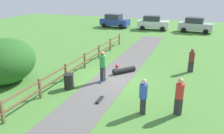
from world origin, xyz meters
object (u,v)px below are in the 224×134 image
skater_riding (103,65)px  bystander_red (179,95)px  trash_bin (69,81)px  bystander_maroon (192,59)px  bystander_blue (143,95)px  skateboard_loose (100,99)px  parked_car_silver (195,25)px  bush_large (5,61)px  skater_fallen (124,70)px  parked_car_white (153,23)px  parked_car_blue (115,21)px

skater_riding → bystander_red: skater_riding is taller
trash_bin → bystander_maroon: 8.44m
bystander_blue → skateboard_loose: bearing=169.9°
trash_bin → bystander_maroon: (6.47, 5.40, 0.47)m
bystander_blue → parked_car_silver: 22.37m
skater_riding → parked_car_silver: (4.85, 19.43, -0.15)m
bystander_blue → bystander_red: 1.62m
bystander_blue → bystander_maroon: bystander_blue is taller
bush_large → parked_car_silver: bearing=64.4°
skater_fallen → parked_car_white: (-1.45, 17.51, 0.76)m
skateboard_loose → parked_car_white: 21.95m
bystander_blue → bystander_red: size_ratio=0.96×
parked_car_silver → bush_large: bearing=-115.6°
bystander_maroon → parked_car_white: size_ratio=0.39×
bush_large → parked_car_white: (4.79, 21.62, -0.41)m
skater_riding → parked_car_blue: bearing=108.1°
bush_large → skateboard_loose: bush_large is taller
skater_fallen → parked_car_silver: size_ratio=0.36×
skater_fallen → bystander_blue: bystander_blue is taller
bystander_blue → bystander_maroon: size_ratio=1.04×
trash_bin → bystander_blue: size_ratio=0.52×
skater_fallen → parked_car_blue: parked_car_blue is taller
skater_fallen → skater_riding: bearing=-111.0°
skater_riding → parked_car_blue: skater_riding is taller
trash_bin → parked_car_white: 21.12m
trash_bin → bystander_red: 6.26m
parked_car_white → bush_large: bearing=-102.5°
trash_bin → skateboard_loose: size_ratio=1.12×
bush_large → bystander_blue: bush_large is taller
parked_car_silver → parked_car_blue: bearing=-180.0°
parked_car_blue → bush_large: bearing=-87.8°
trash_bin → bystander_maroon: bystander_maroon is taller
bystander_maroon → bystander_red: 6.12m
parked_car_white → parked_car_silver: bearing=0.1°
bush_large → skater_fallen: bearing=33.4°
parked_car_white → parked_car_blue: (-5.63, 0.01, 0.00)m
skater_riding → skateboard_loose: bearing=-70.7°
trash_bin → skater_fallen: trash_bin is taller
skateboard_loose → parked_car_silver: size_ratio=0.18×
skater_fallen → bystander_maroon: 4.73m
bystander_blue → trash_bin: bearing=165.6°
bystander_blue → parked_car_white: 22.64m
bystander_red → parked_car_white: (-5.48, 21.81, -0.05)m
bystander_blue → parked_car_silver: (1.63, 22.31, -0.00)m
bystander_maroon → skateboard_loose: bearing=-124.1°
trash_bin → bystander_red: bearing=-6.6°
bystander_maroon → parked_car_blue: parked_car_blue is taller
bystander_maroon → parked_car_white: 16.72m
bush_large → skateboard_loose: size_ratio=4.97×
trash_bin → parked_car_white: bearing=88.0°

